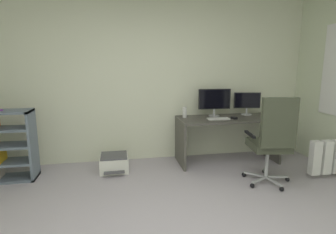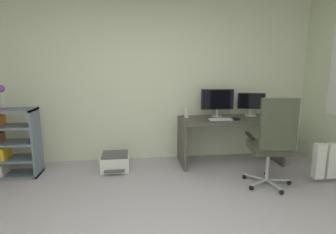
{
  "view_description": "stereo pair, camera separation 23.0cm",
  "coord_description": "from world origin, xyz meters",
  "px_view_note": "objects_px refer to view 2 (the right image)",
  "views": [
    {
      "loc": [
        -0.44,
        -1.88,
        1.55
      ],
      "look_at": [
        0.25,
        1.77,
        0.83
      ],
      "focal_mm": 28.57,
      "sensor_mm": 36.0,
      "label": 1
    },
    {
      "loc": [
        -0.21,
        -1.92,
        1.55
      ],
      "look_at": [
        0.25,
        1.77,
        0.83
      ],
      "focal_mm": 28.57,
      "sensor_mm": 36.0,
      "label": 2
    }
  ],
  "objects_px": {
    "desk": "(230,130)",
    "desktop_speaker": "(187,113)",
    "monitor_main": "(217,100)",
    "office_chair": "(272,140)",
    "bookshelf": "(5,144)",
    "computer_mouse": "(236,119)",
    "monitor_secondary": "(251,102)",
    "keyboard": "(220,119)",
    "desk_lamp": "(1,92)",
    "printer": "(115,162)"
  },
  "relations": [
    {
      "from": "monitor_secondary",
      "to": "keyboard",
      "type": "height_order",
      "value": "monitor_secondary"
    },
    {
      "from": "desk",
      "to": "bookshelf",
      "type": "distance_m",
      "value": 3.32
    },
    {
      "from": "monitor_main",
      "to": "computer_mouse",
      "type": "height_order",
      "value": "monitor_main"
    },
    {
      "from": "office_chair",
      "to": "monitor_secondary",
      "type": "bearing_deg",
      "value": 79.13
    },
    {
      "from": "desktop_speaker",
      "to": "printer",
      "type": "height_order",
      "value": "desktop_speaker"
    },
    {
      "from": "desk",
      "to": "desktop_speaker",
      "type": "distance_m",
      "value": 0.74
    },
    {
      "from": "desk_lamp",
      "to": "printer",
      "type": "xyz_separation_m",
      "value": [
        1.48,
        0.06,
        -1.08
      ]
    },
    {
      "from": "desk_lamp",
      "to": "monitor_main",
      "type": "bearing_deg",
      "value": 5.6
    },
    {
      "from": "desk",
      "to": "bookshelf",
      "type": "relative_size",
      "value": 1.65
    },
    {
      "from": "bookshelf",
      "to": "computer_mouse",
      "type": "bearing_deg",
      "value": 0.03
    },
    {
      "from": "desktop_speaker",
      "to": "printer",
      "type": "relative_size",
      "value": 0.34
    },
    {
      "from": "desk",
      "to": "office_chair",
      "type": "relative_size",
      "value": 1.35
    },
    {
      "from": "desktop_speaker",
      "to": "monitor_secondary",
      "type": "bearing_deg",
      "value": 2.5
    },
    {
      "from": "keyboard",
      "to": "desktop_speaker",
      "type": "bearing_deg",
      "value": 156.11
    },
    {
      "from": "desk",
      "to": "keyboard",
      "type": "relative_size",
      "value": 4.68
    },
    {
      "from": "keyboard",
      "to": "desk_lamp",
      "type": "distance_m",
      "value": 3.12
    },
    {
      "from": "bookshelf",
      "to": "monitor_main",
      "type": "bearing_deg",
      "value": 5.56
    },
    {
      "from": "monitor_secondary",
      "to": "office_chair",
      "type": "height_order",
      "value": "office_chair"
    },
    {
      "from": "desk",
      "to": "desktop_speaker",
      "type": "xyz_separation_m",
      "value": [
        -0.68,
        0.13,
        0.27
      ]
    },
    {
      "from": "desk_lamp",
      "to": "office_chair",
      "type": "bearing_deg",
      "value": -13.64
    },
    {
      "from": "desk",
      "to": "monitor_main",
      "type": "height_order",
      "value": "monitor_main"
    },
    {
      "from": "desktop_speaker",
      "to": "bookshelf",
      "type": "xyz_separation_m",
      "value": [
        -2.63,
        -0.26,
        -0.35
      ]
    },
    {
      "from": "desk",
      "to": "computer_mouse",
      "type": "distance_m",
      "value": 0.24
    },
    {
      "from": "computer_mouse",
      "to": "office_chair",
      "type": "distance_m",
      "value": 0.86
    },
    {
      "from": "desktop_speaker",
      "to": "desk",
      "type": "bearing_deg",
      "value": -10.58
    },
    {
      "from": "computer_mouse",
      "to": "desk_lamp",
      "type": "bearing_deg",
      "value": 168.0
    },
    {
      "from": "monitor_main",
      "to": "keyboard",
      "type": "xyz_separation_m",
      "value": [
        -0.03,
        -0.28,
        -0.26
      ]
    },
    {
      "from": "desk",
      "to": "monitor_secondary",
      "type": "relative_size",
      "value": 3.65
    },
    {
      "from": "printer",
      "to": "monitor_secondary",
      "type": "bearing_deg",
      "value": 6.31
    },
    {
      "from": "monitor_secondary",
      "to": "bookshelf",
      "type": "distance_m",
      "value": 3.77
    },
    {
      "from": "keyboard",
      "to": "bookshelf",
      "type": "distance_m",
      "value": 3.12
    },
    {
      "from": "monitor_main",
      "to": "desk_lamp",
      "type": "xyz_separation_m",
      "value": [
        -3.12,
        -0.31,
        0.2
      ]
    },
    {
      "from": "desktop_speaker",
      "to": "keyboard",
      "type": "bearing_deg",
      "value": -26.24
    },
    {
      "from": "desktop_speaker",
      "to": "bookshelf",
      "type": "height_order",
      "value": "bookshelf"
    },
    {
      "from": "printer",
      "to": "bookshelf",
      "type": "bearing_deg",
      "value": -177.7
    },
    {
      "from": "computer_mouse",
      "to": "keyboard",
      "type": "bearing_deg",
      "value": 163.43
    },
    {
      "from": "desktop_speaker",
      "to": "office_chair",
      "type": "height_order",
      "value": "office_chair"
    },
    {
      "from": "computer_mouse",
      "to": "office_chair",
      "type": "height_order",
      "value": "office_chair"
    },
    {
      "from": "keyboard",
      "to": "computer_mouse",
      "type": "distance_m",
      "value": 0.25
    },
    {
      "from": "office_chair",
      "to": "desk_lamp",
      "type": "distance_m",
      "value": 3.62
    },
    {
      "from": "computer_mouse",
      "to": "desk_lamp",
      "type": "height_order",
      "value": "desk_lamp"
    },
    {
      "from": "office_chair",
      "to": "bookshelf",
      "type": "height_order",
      "value": "office_chair"
    },
    {
      "from": "monitor_secondary",
      "to": "desktop_speaker",
      "type": "relative_size",
      "value": 2.57
    },
    {
      "from": "computer_mouse",
      "to": "desk",
      "type": "bearing_deg",
      "value": 98.79
    },
    {
      "from": "keyboard",
      "to": "office_chair",
      "type": "relative_size",
      "value": 0.29
    },
    {
      "from": "office_chair",
      "to": "desk_lamp",
      "type": "xyz_separation_m",
      "value": [
        -3.48,
        0.84,
        0.56
      ]
    },
    {
      "from": "keyboard",
      "to": "desktop_speaker",
      "type": "relative_size",
      "value": 2.0
    },
    {
      "from": "monitor_main",
      "to": "printer",
      "type": "distance_m",
      "value": 1.88
    },
    {
      "from": "monitor_main",
      "to": "office_chair",
      "type": "height_order",
      "value": "office_chair"
    },
    {
      "from": "keyboard",
      "to": "office_chair",
      "type": "height_order",
      "value": "office_chair"
    }
  ]
}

